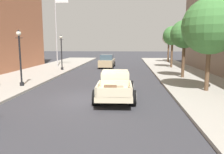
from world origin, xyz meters
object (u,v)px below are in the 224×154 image
(street_lamp_far, at_px, (61,50))
(street_tree_second, at_px, (185,35))
(street_lamp_near, at_px, (20,54))
(hotrod_truck_cream, at_px, (115,85))
(car_background_tan, at_px, (107,61))
(flagpole, at_px, (58,21))
(street_tree_farthest, at_px, (169,38))
(street_tree_nearest, at_px, (210,26))
(street_tree_third, at_px, (172,36))

(street_lamp_far, bearing_deg, street_tree_second, -20.17)
(street_lamp_near, relative_size, street_tree_second, 0.79)
(hotrod_truck_cream, bearing_deg, street_tree_second, 52.27)
(car_background_tan, height_order, street_tree_second, street_tree_second)
(street_lamp_near, relative_size, flagpole, 0.42)
(hotrod_truck_cream, distance_m, street_tree_farthest, 24.01)
(flagpole, bearing_deg, street_tree_second, -31.08)
(flagpole, xyz_separation_m, street_tree_farthest, (15.09, 7.56, -1.95))
(street_tree_nearest, distance_m, street_tree_farthest, 21.16)
(street_lamp_far, distance_m, street_tree_second, 12.93)
(car_background_tan, xyz_separation_m, street_lamp_near, (-4.68, -13.20, 1.62))
(car_background_tan, xyz_separation_m, flagpole, (-6.15, -0.27, 5.00))
(street_lamp_near, xyz_separation_m, flagpole, (-1.47, 12.93, 3.39))
(street_tree_nearest, bearing_deg, car_background_tan, 118.88)
(street_lamp_far, height_order, street_tree_farthest, street_tree_farthest)
(street_tree_third, distance_m, street_tree_farthest, 8.00)
(car_background_tan, relative_size, street_tree_farthest, 0.91)
(street_tree_third, bearing_deg, street_lamp_near, -135.17)
(flagpole, height_order, street_tree_nearest, flagpole)
(car_background_tan, xyz_separation_m, street_lamp_far, (-4.62, -4.03, 1.62))
(street_lamp_near, bearing_deg, hotrod_truck_cream, -19.01)
(car_background_tan, relative_size, street_tree_nearest, 0.77)
(hotrod_truck_cream, xyz_separation_m, street_tree_second, (5.44, 7.04, 3.05))
(car_background_tan, xyz_separation_m, street_tree_second, (7.44, -8.46, 3.04))
(street_lamp_far, bearing_deg, hotrod_truck_cream, -60.02)
(hotrod_truck_cream, relative_size, street_tree_second, 1.02)
(car_background_tan, height_order, street_lamp_near, street_lamp_near)
(hotrod_truck_cream, height_order, street_lamp_far, street_lamp_far)
(street_tree_nearest, bearing_deg, flagpole, 135.46)
(street_tree_nearest, xyz_separation_m, street_tree_second, (-0.19, 5.37, -0.28))
(flagpole, height_order, street_tree_third, flagpole)
(flagpole, height_order, street_tree_farthest, flagpole)
(street_tree_third, bearing_deg, street_tree_farthest, 82.87)
(street_lamp_far, bearing_deg, car_background_tan, 41.12)
(car_background_tan, distance_m, street_tree_farthest, 11.93)
(street_lamp_far, bearing_deg, street_lamp_near, -90.37)
(flagpole, distance_m, street_tree_third, 14.22)
(street_tree_second, xyz_separation_m, street_tree_third, (0.51, 7.81, 0.12))
(street_lamp_near, distance_m, street_tree_nearest, 12.44)
(street_tree_second, distance_m, street_tree_third, 7.83)
(street_tree_farthest, bearing_deg, street_tree_second, -95.44)
(street_tree_farthest, bearing_deg, flagpole, -153.40)
(street_tree_third, bearing_deg, street_lamp_far, -164.94)
(street_tree_second, bearing_deg, street_tree_farthest, 84.56)
(street_lamp_near, distance_m, street_tree_farthest, 24.64)
(street_lamp_near, bearing_deg, car_background_tan, 70.48)
(car_background_tan, relative_size, street_tree_second, 0.89)
(flagpole, relative_size, street_tree_nearest, 1.62)
(car_background_tan, distance_m, street_tree_third, 8.58)
(street_lamp_far, distance_m, street_tree_nearest, 15.78)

